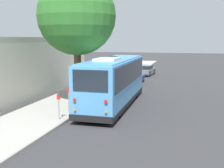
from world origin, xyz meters
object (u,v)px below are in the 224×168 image
sign_post_near (59,107)px  sign_post_far (69,101)px  street_tree (77,11)px  parked_sedan_gray (146,70)px  shuttle_bus (114,79)px  parked_sedan_blue (134,78)px

sign_post_near → sign_post_far: (1.39, 0.00, 0.06)m
street_tree → parked_sedan_gray: bearing=-6.6°
street_tree → sign_post_near: 7.27m
shuttle_bus → parked_sedan_gray: shuttle_bus is taller
parked_sedan_gray → parked_sedan_blue: bearing=-176.9°
sign_post_near → sign_post_far: 1.39m
shuttle_bus → street_tree: 5.45m
street_tree → sign_post_far: 6.48m
sign_post_far → parked_sedan_blue: bearing=-5.7°
sign_post_far → street_tree: bearing=9.9°
sign_post_near → street_tree: bearing=6.7°
parked_sedan_blue → street_tree: 12.84m
shuttle_bus → parked_sedan_blue: shuttle_bus is taller
parked_sedan_blue → sign_post_far: sign_post_far is taller
shuttle_bus → street_tree: bearing=100.4°
street_tree → parked_sedan_blue: bearing=-9.8°
parked_sedan_blue → street_tree: street_tree is taller
shuttle_bus → parked_sedan_gray: bearing=0.4°
parked_sedan_gray → sign_post_near: (-22.74, 1.63, 0.29)m
sign_post_far → shuttle_bus: bearing=-30.3°
sign_post_near → sign_post_far: sign_post_far is taller
parked_sedan_gray → sign_post_near: bearing=-179.2°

